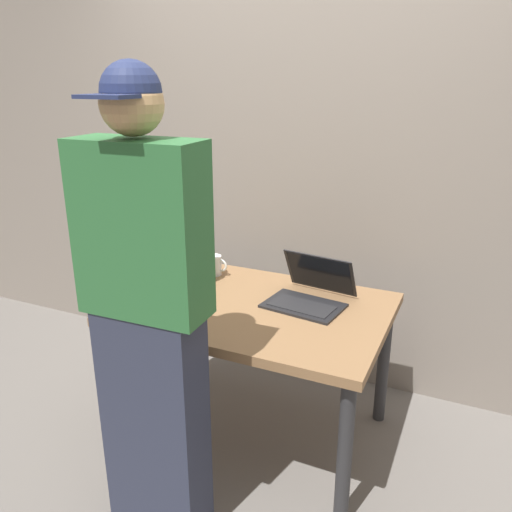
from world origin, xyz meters
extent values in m
plane|color=slate|center=(0.00, 0.00, 0.00)|extent=(8.00, 8.00, 0.00)
cube|color=olive|center=(0.00, 0.00, 0.70)|extent=(1.26, 0.88, 0.04)
cylinder|color=#2D2D30|center=(-0.57, -0.38, 0.34)|extent=(0.06, 0.06, 0.68)
cylinder|color=#2D2D30|center=(0.57, -0.38, 0.34)|extent=(0.06, 0.06, 0.68)
cylinder|color=#2D2D30|center=(-0.57, 0.38, 0.34)|extent=(0.06, 0.06, 0.68)
cylinder|color=#2D2D30|center=(0.57, 0.38, 0.34)|extent=(0.06, 0.06, 0.68)
cube|color=black|center=(0.22, 0.08, 0.73)|extent=(0.39, 0.29, 0.01)
cube|color=#232326|center=(0.22, 0.06, 0.74)|extent=(0.32, 0.18, 0.00)
cube|color=black|center=(0.25, 0.25, 0.84)|extent=(0.37, 0.15, 0.21)
cube|color=black|center=(0.25, 0.24, 0.84)|extent=(0.34, 0.14, 0.19)
cylinder|color=#472B14|center=(-0.53, 0.19, 0.82)|extent=(0.07, 0.07, 0.18)
cone|color=#472B14|center=(-0.53, 0.19, 0.92)|extent=(0.07, 0.07, 0.02)
cylinder|color=#472B14|center=(-0.53, 0.19, 0.97)|extent=(0.03, 0.03, 0.08)
cylinder|color=#BFB74C|center=(-0.53, 0.19, 1.01)|extent=(0.03, 0.03, 0.01)
cylinder|color=#7D84B4|center=(-0.53, 0.19, 0.82)|extent=(0.07, 0.07, 0.06)
cylinder|color=#1E5123|center=(-0.35, 0.17, 0.82)|extent=(0.07, 0.07, 0.18)
cone|color=#1E5123|center=(-0.35, 0.17, 0.92)|extent=(0.07, 0.07, 0.03)
cylinder|color=#1E5123|center=(-0.35, 0.17, 0.97)|extent=(0.03, 0.03, 0.06)
cylinder|color=#BFB74C|center=(-0.35, 0.17, 1.00)|extent=(0.04, 0.04, 0.01)
cylinder|color=#6AE098|center=(-0.35, 0.17, 0.83)|extent=(0.07, 0.07, 0.06)
cylinder|color=#333333|center=(-0.58, 0.11, 0.81)|extent=(0.06, 0.06, 0.18)
cone|color=#333333|center=(-0.58, 0.11, 0.91)|extent=(0.06, 0.06, 0.02)
cylinder|color=#333333|center=(-0.58, 0.11, 0.96)|extent=(0.03, 0.03, 0.08)
cylinder|color=#BFB74C|center=(-0.58, 0.11, 1.01)|extent=(0.03, 0.03, 0.01)
cylinder|color=#6783AB|center=(-0.58, 0.11, 0.82)|extent=(0.07, 0.07, 0.06)
cube|color=#2D3347|center=(-0.11, -0.67, 0.48)|extent=(0.39, 0.20, 0.96)
cube|color=#2D6B38|center=(-0.11, -0.67, 1.27)|extent=(0.46, 0.21, 0.61)
sphere|color=tan|center=(-0.11, -0.67, 1.68)|extent=(0.21, 0.21, 0.21)
sphere|color=navy|center=(-0.11, -0.67, 1.72)|extent=(0.20, 0.20, 0.20)
cube|color=navy|center=(-0.11, -0.79, 1.71)|extent=(0.17, 0.12, 0.01)
cylinder|color=white|center=(-0.37, 0.27, 0.78)|extent=(0.08, 0.08, 0.11)
torus|color=white|center=(-0.32, 0.27, 0.79)|extent=(0.07, 0.01, 0.07)
cube|color=gray|center=(0.00, 0.75, 1.30)|extent=(6.00, 0.10, 2.60)
camera|label=1|loc=(0.94, -2.05, 1.76)|focal=36.36mm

